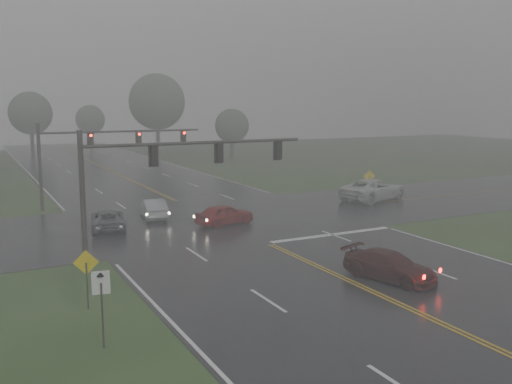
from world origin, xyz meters
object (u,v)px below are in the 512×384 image
sedan_red (225,225)px  signal_gantry_near (157,168)px  sedan_silver (153,218)px  sedan_maroon (389,280)px  car_grey (108,229)px  signal_gantry_far (94,147)px  pickup_white (373,200)px

sedan_red → signal_gantry_near: bearing=121.7°
sedan_silver → sedan_red: bearing=137.5°
sedan_maroon → sedan_red: (-1.89, 14.12, 0.00)m
car_grey → signal_gantry_far: size_ratio=0.35×
sedan_red → signal_gantry_far: 13.08m
signal_gantry_far → car_grey: bearing=-96.7°
sedan_red → pickup_white: (14.74, 3.03, 0.00)m
car_grey → signal_gantry_near: 9.47m
sedan_red → car_grey: size_ratio=0.90×
sedan_silver → car_grey: 4.10m
sedan_maroon → signal_gantry_near: bearing=117.9°
signal_gantry_near → signal_gantry_far: 16.58m
pickup_white → signal_gantry_far: signal_gantry_far is taller
sedan_maroon → pickup_white: size_ratio=0.71×
sedan_maroon → signal_gantry_near: signal_gantry_near is taller
sedan_red → sedan_silver: (-3.54, 4.23, 0.00)m
sedan_maroon → pickup_white: pickup_white is taller
sedan_maroon → pickup_white: bearing=35.7°
sedan_maroon → car_grey: sedan_maroon is taller
sedan_red → sedan_silver: sedan_red is taller
pickup_white → signal_gantry_far: 22.67m
sedan_silver → signal_gantry_far: bearing=-60.5°
car_grey → signal_gantry_near: signal_gantry_near is taller
signal_gantry_near → pickup_white: bearing=23.1°
signal_gantry_near → signal_gantry_far: size_ratio=0.96×
signal_gantry_near → car_grey: bearing=95.3°
sedan_maroon → sedan_silver: (-5.44, 18.35, 0.00)m
pickup_white → signal_gantry_far: bearing=54.2°
sedan_red → sedan_silver: size_ratio=0.97×
sedan_red → signal_gantry_far: size_ratio=0.32×
sedan_silver → signal_gantry_near: signal_gantry_near is taller
sedan_silver → car_grey: (-3.57, -2.02, 0.00)m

